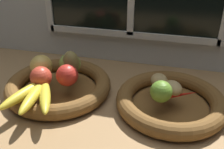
# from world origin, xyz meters

# --- Properties ---
(ground_plane) EXTENTS (1.40, 0.90, 0.03)m
(ground_plane) POSITION_xyz_m (0.00, 0.00, -0.01)
(ground_plane) COLOR #9E774C
(fruit_bowl_left) EXTENTS (0.34, 0.34, 0.05)m
(fruit_bowl_left) POSITION_xyz_m (-0.18, 0.02, 0.02)
(fruit_bowl_left) COLOR brown
(fruit_bowl_left) RESTS_ON ground_plane
(fruit_bowl_right) EXTENTS (0.32, 0.32, 0.05)m
(fruit_bowl_right) POSITION_xyz_m (0.17, 0.02, 0.02)
(fruit_bowl_right) COLOR brown
(fruit_bowl_right) RESTS_ON ground_plane
(apple_green_back) EXTENTS (0.07, 0.07, 0.07)m
(apple_green_back) POSITION_xyz_m (-0.16, 0.06, 0.08)
(apple_green_back) COLOR #99B74C
(apple_green_back) RESTS_ON fruit_bowl_left
(apple_red_front) EXTENTS (0.06, 0.06, 0.06)m
(apple_red_front) POSITION_xyz_m (-0.21, -0.04, 0.08)
(apple_red_front) COLOR #CC422D
(apple_red_front) RESTS_ON fruit_bowl_left
(apple_red_right) EXTENTS (0.07, 0.07, 0.07)m
(apple_red_right) POSITION_xyz_m (-0.14, -0.01, 0.08)
(apple_red_right) COLOR red
(apple_red_right) RESTS_ON fruit_bowl_left
(apple_golden_left) EXTENTS (0.07, 0.07, 0.07)m
(apple_golden_left) POSITION_xyz_m (-0.24, 0.02, 0.08)
(apple_golden_left) COLOR #DBB756
(apple_golden_left) RESTS_ON fruit_bowl_left
(pear_brown) EXTENTS (0.07, 0.07, 0.08)m
(pear_brown) POSITION_xyz_m (-0.15, 0.05, 0.09)
(pear_brown) COLOR olive
(pear_brown) RESTS_ON fruit_bowl_left
(banana_bunch_front) EXTENTS (0.15, 0.18, 0.03)m
(banana_bunch_front) POSITION_xyz_m (-0.20, -0.11, 0.06)
(banana_bunch_front) COLOR yellow
(banana_bunch_front) RESTS_ON fruit_bowl_left
(potato_oblong) EXTENTS (0.07, 0.07, 0.04)m
(potato_oblong) POSITION_xyz_m (0.13, 0.05, 0.07)
(potato_oblong) COLOR tan
(potato_oblong) RESTS_ON fruit_bowl_right
(potato_large) EXTENTS (0.08, 0.08, 0.04)m
(potato_large) POSITION_xyz_m (0.17, 0.02, 0.07)
(potato_large) COLOR tan
(potato_large) RESTS_ON fruit_bowl_right
(lime_near) EXTENTS (0.06, 0.06, 0.06)m
(lime_near) POSITION_xyz_m (0.14, -0.03, 0.08)
(lime_near) COLOR olive
(lime_near) RESTS_ON fruit_bowl_right
(chili_pepper) EXTENTS (0.12, 0.08, 0.02)m
(chili_pepper) POSITION_xyz_m (0.19, -0.00, 0.06)
(chili_pepper) COLOR red
(chili_pepper) RESTS_ON fruit_bowl_right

